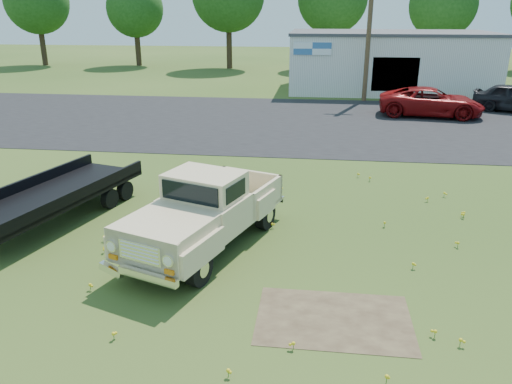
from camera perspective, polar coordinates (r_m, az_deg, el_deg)
ground at (r=12.78m, az=1.81°, el=-6.27°), size 140.00×140.00×0.00m
asphalt_lot at (r=27.02m, az=4.82°, el=8.00°), size 90.00×14.00×0.02m
dirt_patch_a at (r=10.16m, az=8.88°, el=-14.19°), size 3.00×2.00×0.01m
dirt_patch_b at (r=16.23m, az=-4.07°, el=-0.38°), size 2.20×1.60×0.01m
commercial_building at (r=38.87m, az=14.89°, el=14.29°), size 14.20×8.20×4.15m
utility_pole_mid at (r=33.54m, az=12.82°, el=17.91°), size 1.60×0.30×9.00m
treeline_a at (r=59.01m, az=-23.77°, el=19.25°), size 6.40×6.40×9.52m
treeline_b at (r=55.73m, az=-13.68°, el=19.69°), size 5.76×5.76×8.57m
treeline_e at (r=51.57m, az=20.60°, el=19.38°), size 6.08×6.08×9.04m
vintage_pickup_truck at (r=12.44m, az=-5.77°, el=-2.12°), size 3.83×5.85×1.98m
flatbed_trailer at (r=15.18m, az=-22.32°, el=0.05°), size 3.67×6.58×1.71m
red_pickup at (r=29.91m, az=19.35°, el=9.66°), size 5.90×3.25×1.56m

